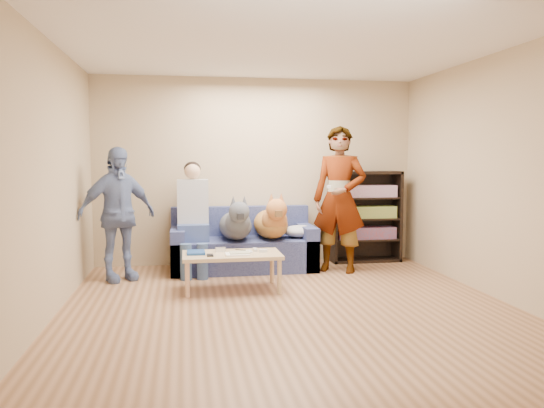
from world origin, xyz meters
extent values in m
plane|color=brown|center=(0.00, 0.00, 0.00)|extent=(5.00, 5.00, 0.00)
plane|color=white|center=(0.00, 0.00, 2.60)|extent=(5.00, 5.00, 0.00)
plane|color=tan|center=(0.00, 2.50, 1.30)|extent=(4.50, 0.00, 4.50)
plane|color=tan|center=(0.00, -2.50, 1.30)|extent=(4.50, 0.00, 4.50)
plane|color=tan|center=(-2.25, 0.00, 1.30)|extent=(0.00, 5.00, 5.00)
plane|color=tan|center=(2.25, 0.00, 1.30)|extent=(0.00, 5.00, 5.00)
ellipsoid|color=#ABABB0|center=(0.51, 1.99, 0.51)|extent=(0.46, 0.39, 0.16)
imported|color=gray|center=(0.98, 1.73, 0.95)|extent=(0.83, 0.74, 1.90)
imported|color=#6D87AF|center=(-1.82, 1.67, 0.81)|extent=(1.03, 0.81, 1.63)
cube|color=white|center=(0.78, 1.53, 1.13)|extent=(0.06, 0.13, 0.03)
cube|color=navy|center=(-0.90, 1.01, 0.43)|extent=(0.20, 0.26, 0.03)
cube|color=white|center=(-0.45, 0.86, 0.43)|extent=(0.26, 0.20, 0.02)
cube|color=#AFAE8C|center=(-0.42, 0.88, 0.44)|extent=(0.22, 0.17, 0.01)
cube|color=silver|center=(-0.62, 1.08, 0.45)|extent=(0.11, 0.06, 0.05)
cube|color=silver|center=(-0.22, 1.06, 0.43)|extent=(0.04, 0.13, 0.03)
cube|color=silver|center=(-0.14, 0.98, 0.43)|extent=(0.09, 0.06, 0.03)
cylinder|color=white|center=(-0.30, 0.94, 0.43)|extent=(0.07, 0.07, 0.02)
cylinder|color=white|center=(-0.30, 1.02, 0.43)|extent=(0.07, 0.07, 0.02)
cylinder|color=orange|center=(-0.52, 0.80, 0.42)|extent=(0.13, 0.06, 0.01)
cylinder|color=black|center=(-0.38, 1.14, 0.42)|extent=(0.13, 0.08, 0.01)
cube|color=black|center=(-0.75, 0.84, 0.43)|extent=(0.07, 0.12, 0.02)
cube|color=#515B93|center=(-0.25, 2.05, 0.21)|extent=(1.90, 0.85, 0.42)
cube|color=#515B93|center=(-0.25, 2.38, 0.62)|extent=(1.90, 0.18, 0.40)
cube|color=#515B93|center=(-1.11, 2.05, 0.29)|extent=(0.18, 0.85, 0.58)
cube|color=#515B93|center=(0.61, 2.05, 0.29)|extent=(0.18, 0.85, 0.58)
cube|color=#3D4B87|center=(-0.91, 1.97, 0.53)|extent=(0.40, 0.38, 0.22)
cylinder|color=#3E5D89|center=(-1.01, 1.55, 0.21)|extent=(0.14, 0.14, 0.47)
cylinder|color=#416590|center=(-0.81, 1.55, 0.21)|extent=(0.14, 0.14, 0.47)
cube|color=#B5B6BB|center=(-0.91, 2.07, 0.92)|extent=(0.40, 0.24, 0.58)
sphere|color=tan|center=(-0.91, 2.07, 1.32)|extent=(0.21, 0.21, 0.21)
ellipsoid|color=black|center=(-0.91, 2.10, 1.35)|extent=(0.22, 0.22, 0.19)
ellipsoid|color=#4C4F56|center=(-0.36, 1.97, 0.60)|extent=(0.42, 0.88, 0.37)
sphere|color=#52575D|center=(-0.36, 1.65, 0.69)|extent=(0.32, 0.32, 0.32)
sphere|color=#53555E|center=(-0.36, 1.47, 0.83)|extent=(0.26, 0.26, 0.26)
cube|color=black|center=(-0.36, 1.35, 0.80)|extent=(0.08, 0.12, 0.07)
cone|color=#4A4D54|center=(-0.43, 1.50, 0.97)|extent=(0.08, 0.08, 0.12)
cone|color=#474851|center=(-0.29, 1.50, 0.97)|extent=(0.08, 0.08, 0.12)
cylinder|color=#4A4C54|center=(-0.36, 2.40, 0.57)|extent=(0.05, 0.29, 0.17)
ellipsoid|color=#A86933|center=(0.12, 2.01, 0.61)|extent=(0.44, 0.91, 0.38)
sphere|color=#B27036|center=(0.12, 1.71, 0.70)|extent=(0.33, 0.33, 0.33)
sphere|color=#C9823D|center=(0.12, 1.55, 0.85)|extent=(0.27, 0.27, 0.27)
cube|color=brown|center=(0.12, 1.43, 0.81)|extent=(0.08, 0.13, 0.08)
cone|color=#BF773A|center=(0.05, 1.57, 0.99)|extent=(0.08, 0.08, 0.13)
cone|color=#B56137|center=(0.18, 1.57, 0.99)|extent=(0.08, 0.08, 0.13)
cylinder|color=#B27736|center=(0.12, 2.40, 0.57)|extent=(0.05, 0.30, 0.17)
cube|color=tan|center=(-0.50, 0.96, 0.40)|extent=(1.10, 0.60, 0.04)
cylinder|color=#D8A885|center=(-1.00, 0.71, 0.19)|extent=(0.05, 0.05, 0.38)
cylinder|color=tan|center=(0.00, 0.71, 0.19)|extent=(0.05, 0.05, 0.38)
cylinder|color=#CBB77D|center=(-1.00, 1.21, 0.19)|extent=(0.05, 0.05, 0.38)
cylinder|color=tan|center=(0.00, 1.21, 0.19)|extent=(0.05, 0.05, 0.38)
cube|color=black|center=(1.07, 2.32, 0.65)|extent=(0.04, 0.34, 1.30)
cube|color=black|center=(2.03, 2.32, 0.65)|extent=(0.04, 0.34, 1.30)
cube|color=black|center=(1.55, 2.32, 1.28)|extent=(1.00, 0.34, 0.04)
cube|color=black|center=(1.55, 2.32, 0.02)|extent=(1.00, 0.34, 0.04)
cube|color=black|center=(1.55, 2.48, 0.65)|extent=(1.00, 0.02, 1.30)
cube|color=black|center=(1.55, 2.32, 0.32)|extent=(0.94, 0.32, 0.03)
cube|color=black|center=(1.55, 2.32, 0.62)|extent=(0.94, 0.32, 0.02)
cube|color=black|center=(1.55, 2.32, 0.92)|extent=(0.94, 0.32, 0.02)
cube|color=#B23333|center=(1.55, 2.30, 0.42)|extent=(0.84, 0.24, 0.17)
cube|color=gold|center=(1.55, 2.30, 0.72)|extent=(0.84, 0.24, 0.17)
cube|color=#994C99|center=(1.55, 2.30, 1.02)|extent=(0.84, 0.24, 0.17)
camera|label=1|loc=(-1.02, -4.92, 1.49)|focal=35.00mm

